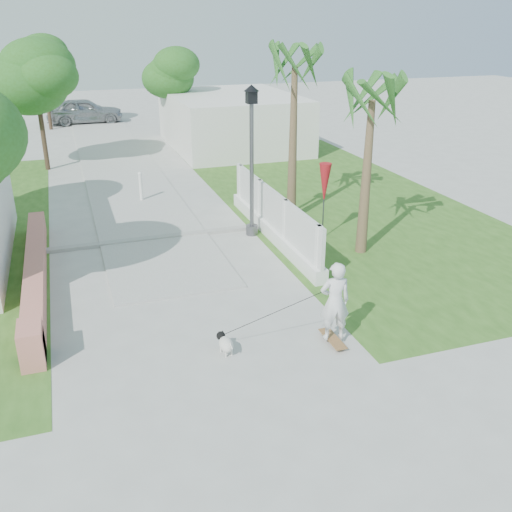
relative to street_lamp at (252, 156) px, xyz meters
name	(u,v)px	position (x,y,z in m)	size (l,w,h in m)	color
ground	(203,339)	(-2.90, -5.50, -2.43)	(90.00, 90.00, 0.00)	#B7B7B2
path_strip	(109,146)	(-2.90, 14.50, -2.40)	(3.20, 36.00, 0.06)	#B7B7B2
curb	(155,238)	(-2.90, 0.50, -2.38)	(6.50, 0.25, 0.10)	#999993
grass_right	(336,199)	(4.10, 2.50, -2.42)	(8.00, 20.00, 0.01)	#315C1D
pink_wall	(35,278)	(-6.20, -1.95, -2.11)	(0.45, 8.20, 0.80)	#CE7569
lattice_fence	(273,221)	(0.50, -0.50, -1.88)	(0.35, 7.00, 1.50)	white
building_right	(232,121)	(3.10, 12.50, -1.13)	(6.00, 8.00, 2.60)	silver
street_lamp	(252,156)	(0.00, 0.00, 0.00)	(0.44, 0.44, 4.44)	#59595E
bollard	(141,186)	(-2.70, 4.50, -1.84)	(0.14, 0.14, 1.09)	white
patio_umbrella	(325,184)	(1.90, -1.00, -0.74)	(0.36, 0.36, 2.30)	#59595E
tree_path_left	(36,78)	(-5.88, 10.48, 1.39)	(3.40, 3.40, 5.23)	#4C3826
tree_path_right	(168,74)	(0.32, 14.48, 1.07)	(3.00, 3.00, 4.79)	#4C3826
tree_path_far	(42,61)	(-5.68, 20.48, 1.39)	(3.20, 3.20, 5.17)	#4C3826
palm_far	(295,77)	(1.70, 1.00, 2.06)	(1.80, 1.80, 5.30)	brown
palm_near	(371,110)	(2.50, -2.30, 1.53)	(1.80, 1.80, 4.70)	brown
skateboarder	(294,310)	(-1.21, -6.31, -1.62)	(2.51, 0.97, 1.79)	olive
dog	(225,343)	(-2.60, -6.16, -2.20)	(0.36, 0.60, 0.42)	silver
parked_car	(85,111)	(-3.63, 21.95, -1.65)	(1.82, 4.53, 1.54)	#A0A3A7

